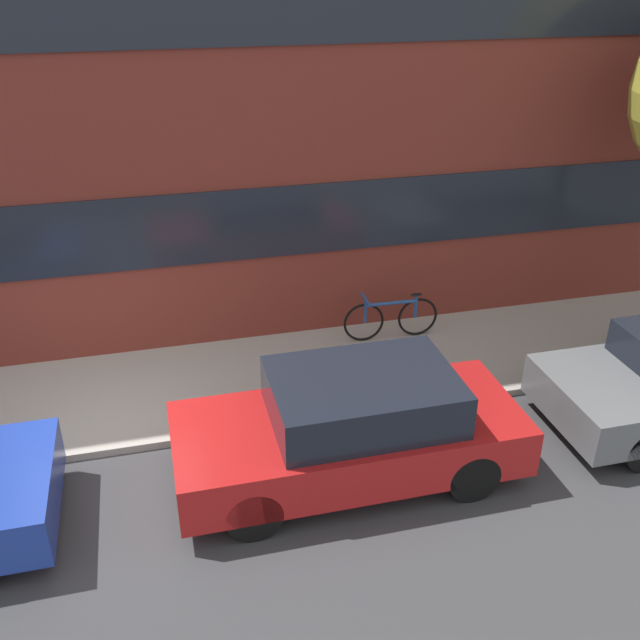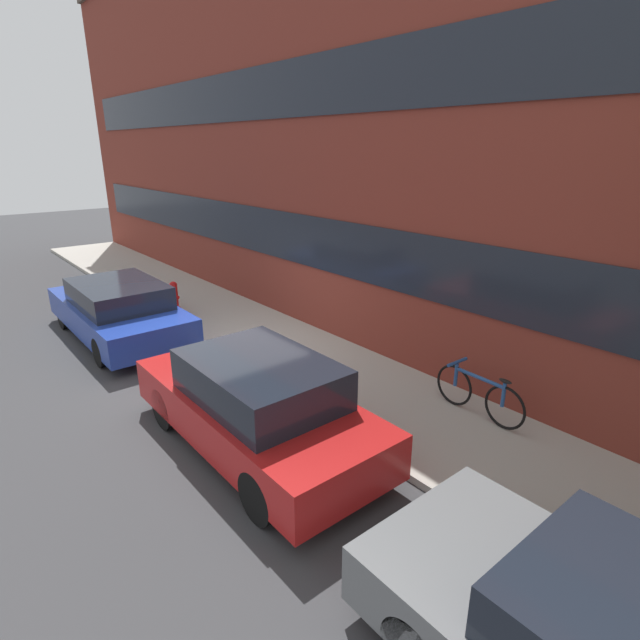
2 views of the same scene
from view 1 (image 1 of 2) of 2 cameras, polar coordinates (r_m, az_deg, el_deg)
The scene contains 5 objects.
ground_plane at distance 9.56m, azimuth -16.79°, elevation -10.46°, with size 56.00×56.00×0.00m, color #38383A.
sidewalk_strip at distance 10.54m, azimuth -16.73°, elevation -6.18°, with size 28.00×2.47×0.11m.
rowhouse_facade at distance 10.62m, azimuth -20.12°, elevation 20.29°, with size 28.00×1.02×9.26m.
parked_car_red at distance 8.52m, azimuth 2.60°, elevation -8.58°, with size 4.12×1.70×1.37m.
bicycle at distance 11.43m, azimuth 5.68°, elevation 0.24°, with size 1.56×0.44×0.76m.
Camera 1 is at (0.88, -7.62, 5.71)m, focal length 40.00 mm.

